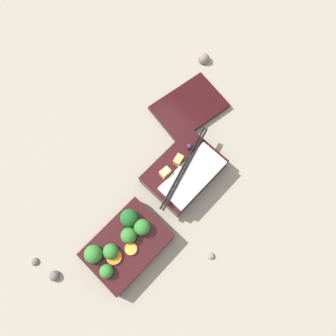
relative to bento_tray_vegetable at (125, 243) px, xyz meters
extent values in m
plane|color=gray|center=(0.11, -0.01, -0.03)|extent=(3.00, 3.00, 0.00)
cube|color=black|center=(0.00, 0.00, -0.01)|extent=(0.18, 0.13, 0.04)
sphere|color=#2D7028|center=(-0.06, 0.03, 0.02)|extent=(0.04, 0.04, 0.04)
sphere|color=#2D7028|center=(-0.07, -0.02, 0.02)|extent=(0.03, 0.03, 0.03)
sphere|color=#19511E|center=(0.05, 0.03, 0.02)|extent=(0.04, 0.04, 0.04)
sphere|color=#2D7028|center=(0.02, 0.00, 0.02)|extent=(0.04, 0.04, 0.04)
sphere|color=#2D7028|center=(0.05, -0.01, 0.02)|extent=(0.04, 0.04, 0.04)
sphere|color=#2D7028|center=(-0.03, 0.01, 0.02)|extent=(0.03, 0.03, 0.03)
cylinder|color=orange|center=(-0.04, -0.01, 0.01)|extent=(0.05, 0.05, 0.01)
cylinder|color=orange|center=(0.00, -0.02, 0.01)|extent=(0.04, 0.04, 0.01)
cube|color=black|center=(0.22, 0.02, -0.01)|extent=(0.18, 0.13, 0.04)
cube|color=white|center=(0.22, -0.01, 0.02)|extent=(0.16, 0.07, 0.01)
cube|color=#EAB266|center=(0.18, 0.04, 0.02)|extent=(0.03, 0.02, 0.02)
cube|color=#F4A356|center=(0.22, 0.04, 0.02)|extent=(0.03, 0.02, 0.02)
sphere|color=#381942|center=(0.27, 0.05, 0.02)|extent=(0.01, 0.01, 0.01)
cylinder|color=black|center=(0.22, 0.02, 0.03)|extent=(0.22, 0.07, 0.01)
cylinder|color=black|center=(0.22, 0.02, 0.03)|extent=(0.22, 0.07, 0.01)
cube|color=black|center=(0.36, 0.13, -0.02)|extent=(0.20, 0.15, 0.01)
sphere|color=#7A6B5B|center=(0.50, 0.21, -0.02)|extent=(0.03, 0.03, 0.03)
sphere|color=#7A6B5B|center=(0.12, -0.16, -0.02)|extent=(0.02, 0.02, 0.02)
sphere|color=#595651|center=(-0.17, 0.12, -0.02)|extent=(0.02, 0.02, 0.02)
sphere|color=#595651|center=(-0.16, 0.07, -0.02)|extent=(0.02, 0.02, 0.02)
camera|label=1|loc=(0.02, -0.12, 0.75)|focal=35.00mm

